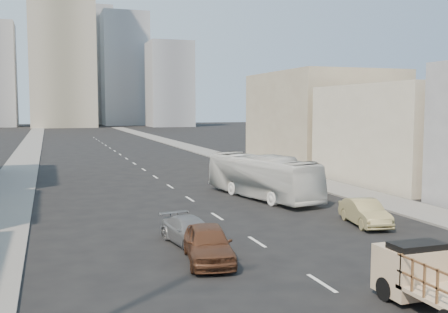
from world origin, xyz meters
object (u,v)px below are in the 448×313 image
flatbed_pickup (435,276)px  sedan_grey (190,231)px  city_bus (262,177)px  sedan_tan (365,212)px  sedan_brown (208,243)px

flatbed_pickup → sedan_grey: (-4.96, 9.92, -0.50)m
city_bus → sedan_tan: city_bus is taller
city_bus → sedan_tan: (1.90, -9.46, -0.80)m
sedan_brown → sedan_tan: size_ratio=1.07×
city_bus → sedan_brown: city_bus is taller
sedan_tan → sedan_grey: (-9.67, -0.84, -0.07)m
flatbed_pickup → city_bus: (2.81, 20.22, 0.38)m
flatbed_pickup → sedan_brown: size_ratio=1.01×
flatbed_pickup → sedan_grey: bearing=116.6°
flatbed_pickup → sedan_brown: flatbed_pickup is taller
city_bus → sedan_brown: (-7.79, -13.13, -0.73)m
city_bus → sedan_grey: bearing=-138.8°
city_bus → sedan_grey: city_bus is taller
sedan_grey → flatbed_pickup: bearing=-72.6°
flatbed_pickup → sedan_grey: size_ratio=1.07×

